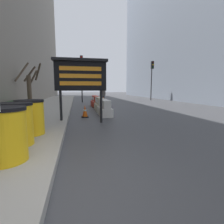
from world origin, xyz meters
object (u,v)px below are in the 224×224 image
(jersey_barrier_white, at_px, (105,108))
(traffic_light_near_curb, at_px, (82,69))
(barrel_drum_back, at_px, (30,117))
(jersey_barrier_cream, at_px, (99,105))
(barrel_drum_foreground, at_px, (4,134))
(traffic_cone_far, at_px, (85,111))
(traffic_cone_near, at_px, (103,101))
(barrel_drum_middle, at_px, (15,124))
(message_board, at_px, (81,76))
(traffic_light_far_side, at_px, (152,72))
(pedestrian_worker, at_px, (103,94))
(jersey_barrier_red_striped, at_px, (95,102))
(traffic_cone_mid, at_px, (95,103))

(jersey_barrier_white, bearing_deg, traffic_light_near_curb, 95.64)
(barrel_drum_back, distance_m, traffic_light_near_curb, 13.08)
(jersey_barrier_cream, relative_size, traffic_light_near_curb, 0.42)
(barrel_drum_foreground, height_order, jersey_barrier_cream, barrel_drum_foreground)
(barrel_drum_foreground, xyz_separation_m, traffic_cone_far, (1.62, 5.36, -0.34))
(jersey_barrier_white, relative_size, traffic_cone_near, 2.55)
(barrel_drum_middle, distance_m, traffic_cone_near, 11.47)
(barrel_drum_back, bearing_deg, message_board, 54.21)
(message_board, height_order, traffic_cone_far, message_board)
(traffic_light_far_side, bearing_deg, barrel_drum_foreground, -121.50)
(traffic_cone_near, xyz_separation_m, pedestrian_worker, (0.04, 0.49, 0.59))
(barrel_drum_middle, bearing_deg, message_board, 62.45)
(barrel_drum_middle, relative_size, jersey_barrier_cream, 0.50)
(message_board, distance_m, traffic_light_near_curb, 10.78)
(jersey_barrier_white, distance_m, jersey_barrier_red_striped, 4.55)
(jersey_barrier_white, bearing_deg, barrel_drum_back, -124.26)
(jersey_barrier_white, bearing_deg, traffic_light_far_side, 55.13)
(barrel_drum_back, bearing_deg, pedestrian_worker, 71.01)
(jersey_barrier_cream, xyz_separation_m, traffic_cone_near, (0.87, 3.83, -0.02))
(jersey_barrier_red_striped, distance_m, traffic_cone_near, 1.69)
(barrel_drum_back, distance_m, jersey_barrier_cream, 6.70)
(jersey_barrier_white, height_order, jersey_barrier_red_striped, jersey_barrier_red_striped)
(barrel_drum_foreground, height_order, traffic_cone_mid, barrel_drum_foreground)
(barrel_drum_back, bearing_deg, traffic_light_far_side, 55.29)
(barrel_drum_foreground, distance_m, traffic_cone_near, 12.32)
(jersey_barrier_red_striped, relative_size, traffic_cone_near, 2.76)
(barrel_drum_middle, xyz_separation_m, jersey_barrier_cream, (2.77, 7.05, -0.26))
(barrel_drum_back, relative_size, jersey_barrier_cream, 0.50)
(barrel_drum_back, bearing_deg, traffic_cone_mid, 71.55)
(traffic_light_near_curb, bearing_deg, message_board, -92.04)
(traffic_light_far_side, bearing_deg, jersey_barrier_cream, -131.32)
(barrel_drum_middle, relative_size, traffic_cone_far, 1.59)
(message_board, height_order, traffic_light_near_curb, traffic_light_near_curb)
(barrel_drum_middle, bearing_deg, traffic_cone_near, 71.51)
(barrel_drum_foreground, relative_size, pedestrian_worker, 0.60)
(jersey_barrier_red_striped, relative_size, traffic_cone_far, 3.30)
(jersey_barrier_cream, relative_size, traffic_cone_near, 2.64)
(jersey_barrier_red_striped, height_order, traffic_cone_far, jersey_barrier_red_striped)
(traffic_cone_near, bearing_deg, traffic_light_far_side, 34.89)
(traffic_cone_near, bearing_deg, traffic_cone_far, -106.52)
(traffic_cone_far, height_order, traffic_light_far_side, traffic_light_far_side)
(message_board, distance_m, traffic_cone_mid, 6.00)
(traffic_cone_mid, bearing_deg, traffic_cone_near, 66.38)
(traffic_cone_mid, distance_m, traffic_light_far_side, 10.47)
(jersey_barrier_cream, height_order, traffic_light_near_curb, traffic_light_near_curb)
(barrel_drum_middle, bearing_deg, jersey_barrier_red_striped, 73.61)
(traffic_light_near_curb, xyz_separation_m, traffic_light_far_side, (8.19, 1.77, -0.01))
(pedestrian_worker, bearing_deg, barrel_drum_middle, -151.30)
(jersey_barrier_cream, bearing_deg, traffic_cone_near, 77.25)
(barrel_drum_back, relative_size, pedestrian_worker, 0.60)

